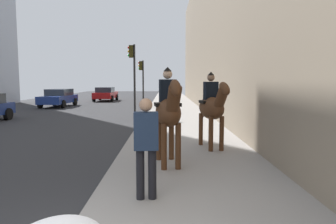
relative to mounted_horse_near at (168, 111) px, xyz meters
The scene contains 7 objects.
mounted_horse_near is the anchor object (origin of this frame).
mounted_horse_far 2.24m from the mounted_horse_near, 35.07° to the right, with size 2.13×0.86×2.25m.
pedestrian_greeting 2.17m from the mounted_horse_near, 169.62° to the left, with size 0.29×0.42×1.70m.
car_mid_lane 26.10m from the mounted_horse_near, 14.15° to the left, with size 4.38×2.12×1.44m.
car_far_lane 20.11m from the mounted_horse_near, 25.94° to the left, with size 4.45×2.14×1.44m.
traffic_light_near_curb 11.12m from the mounted_horse_near, 10.24° to the left, with size 0.20×0.44×4.18m.
traffic_light_far_curb 17.52m from the mounted_horse_near, ahead, with size 0.20×0.44×3.68m.
Camera 1 is at (-2.98, -1.30, 2.10)m, focal length 33.21 mm.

